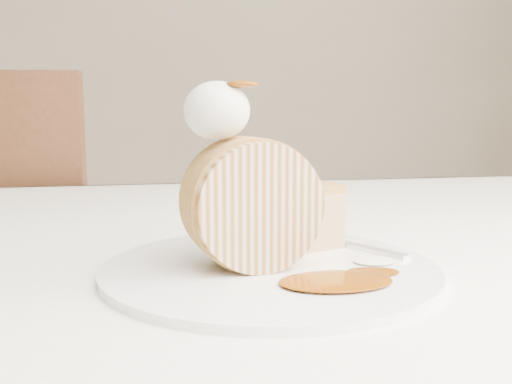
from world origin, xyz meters
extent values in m
cube|color=white|center=(0.00, 3.00, 1.40)|extent=(5.00, 0.10, 2.80)
cube|color=white|center=(0.00, 0.20, 0.73)|extent=(1.40, 0.90, 0.04)
cube|color=white|center=(0.00, 0.65, 0.61)|extent=(1.40, 0.01, 0.28)
cylinder|color=brown|center=(0.62, 0.57, 0.35)|extent=(0.06, 0.06, 0.71)
cube|color=brown|center=(-0.39, 0.93, 0.46)|extent=(0.49, 0.49, 0.04)
cylinder|color=brown|center=(-0.18, 1.10, 0.22)|extent=(0.04, 0.04, 0.44)
cylinder|color=white|center=(0.04, 0.02, 0.75)|extent=(0.37, 0.37, 0.01)
cylinder|color=#CEB58F|center=(0.02, 0.02, 0.81)|extent=(0.11, 0.07, 0.10)
cube|color=#BB8746|center=(0.08, 0.08, 0.78)|extent=(0.08, 0.08, 0.05)
ellipsoid|color=silver|center=(-0.01, 0.03, 0.89)|extent=(0.05, 0.05, 0.05)
ellipsoid|color=#6F3204|center=(0.01, 0.02, 0.91)|extent=(0.03, 0.02, 0.01)
cube|color=silver|center=(0.13, 0.06, 0.76)|extent=(0.11, 0.16, 0.00)
camera|label=1|loc=(-0.06, -0.44, 0.88)|focal=40.00mm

